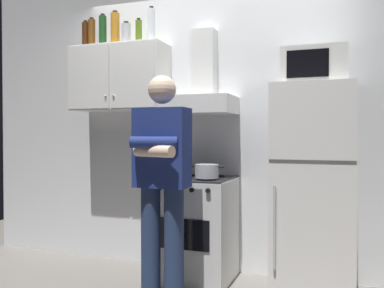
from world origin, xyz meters
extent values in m
cube|color=white|center=(0.00, 0.60, 1.35)|extent=(4.80, 0.10, 2.70)
cube|color=white|center=(-0.85, 0.38, 1.75)|extent=(0.90, 0.34, 0.60)
cube|color=white|center=(-1.07, 0.20, 1.75)|extent=(0.43, 0.01, 0.58)
cube|color=white|center=(-0.62, 0.20, 1.75)|extent=(0.43, 0.01, 0.58)
sphere|color=#B2B2B7|center=(-0.89, 0.19, 1.57)|extent=(0.02, 0.02, 0.02)
sphere|color=#B2B2B7|center=(-0.81, 0.19, 1.57)|extent=(0.02, 0.02, 0.02)
cube|color=silver|center=(-0.05, 0.25, 0.42)|extent=(0.60, 0.60, 0.85)
cube|color=black|center=(-0.05, 0.25, 0.86)|extent=(0.59, 0.59, 0.01)
cube|color=black|center=(-0.05, -0.05, 0.45)|extent=(0.42, 0.01, 0.24)
cylinder|color=black|center=(-0.18, 0.13, 0.87)|extent=(0.16, 0.16, 0.01)
cylinder|color=black|center=(0.08, 0.13, 0.87)|extent=(0.16, 0.16, 0.01)
cylinder|color=black|center=(-0.18, 0.37, 0.87)|extent=(0.16, 0.16, 0.01)
cylinder|color=black|center=(0.08, 0.37, 0.87)|extent=(0.16, 0.16, 0.01)
cylinder|color=black|center=(-0.25, -0.06, 0.80)|extent=(0.04, 0.02, 0.04)
cylinder|color=black|center=(-0.12, -0.06, 0.80)|extent=(0.04, 0.02, 0.04)
cylinder|color=black|center=(0.02, -0.06, 0.80)|extent=(0.04, 0.02, 0.04)
cylinder|color=black|center=(0.15, -0.06, 0.80)|extent=(0.04, 0.02, 0.04)
cube|color=white|center=(-0.05, 0.33, 1.47)|extent=(0.60, 0.44, 0.15)
cube|color=white|center=(-0.05, 0.47, 1.85)|extent=(0.20, 0.16, 0.60)
cube|color=white|center=(0.90, 0.25, 0.80)|extent=(0.60, 0.60, 1.60)
cube|color=#4C4C4C|center=(0.90, -0.05, 1.04)|extent=(0.59, 0.01, 0.01)
cylinder|color=silver|center=(0.65, -0.06, 0.56)|extent=(0.02, 0.02, 0.60)
cube|color=silver|center=(0.90, 0.27, 1.74)|extent=(0.48, 0.36, 0.28)
cube|color=black|center=(0.86, 0.09, 1.74)|extent=(0.30, 0.01, 0.20)
cylinder|color=navy|center=(-0.19, -0.35, 0.42)|extent=(0.14, 0.14, 0.85)
cylinder|color=navy|center=(-0.01, -0.35, 0.42)|extent=(0.14, 0.14, 0.85)
cube|color=navy|center=(-0.10, -0.35, 1.13)|extent=(0.38, 0.20, 0.56)
cylinder|color=navy|center=(-0.10, -0.49, 1.17)|extent=(0.33, 0.17, 0.08)
cylinder|color=beige|center=(-0.10, -0.49, 1.11)|extent=(0.33, 0.17, 0.08)
sphere|color=beige|center=(-0.10, -0.35, 1.54)|extent=(0.20, 0.20, 0.20)
cylinder|color=#B7BABF|center=(0.08, 0.13, 0.93)|extent=(0.19, 0.19, 0.11)
cylinder|color=black|center=(-0.04, 0.13, 0.97)|extent=(0.05, 0.01, 0.01)
cylinder|color=black|center=(0.20, 0.13, 0.97)|extent=(0.05, 0.01, 0.01)
cylinder|color=#B2B5BA|center=(-0.77, 0.35, 2.14)|extent=(0.08, 0.08, 0.19)
cylinder|color=black|center=(-0.77, 0.35, 2.25)|extent=(0.04, 0.04, 0.02)
cylinder|color=silver|center=(-0.52, 0.37, 2.20)|extent=(0.07, 0.07, 0.30)
cylinder|color=black|center=(-0.52, 0.37, 2.36)|extent=(0.04, 0.04, 0.02)
cylinder|color=#19471E|center=(-1.01, 0.34, 2.19)|extent=(0.07, 0.07, 0.28)
cylinder|color=black|center=(-1.01, 0.34, 2.34)|extent=(0.04, 0.04, 0.02)
cylinder|color=brown|center=(-1.13, 0.34, 2.18)|extent=(0.07, 0.07, 0.26)
cylinder|color=black|center=(-1.13, 0.34, 2.32)|extent=(0.04, 0.04, 0.02)
cylinder|color=#B7721E|center=(-0.88, 0.35, 2.20)|extent=(0.08, 0.08, 0.30)
cylinder|color=black|center=(-0.88, 0.35, 2.36)|extent=(0.04, 0.04, 0.02)
cylinder|color=#4C6B19|center=(-0.67, 0.41, 2.16)|extent=(0.06, 0.06, 0.23)
cylinder|color=black|center=(-0.67, 0.41, 2.29)|extent=(0.03, 0.03, 0.02)
cylinder|color=#47230F|center=(-1.21, 0.37, 2.17)|extent=(0.07, 0.07, 0.24)
cylinder|color=black|center=(-1.21, 0.37, 2.30)|extent=(0.04, 0.04, 0.02)
camera|label=1|loc=(1.09, -3.05, 1.22)|focal=38.93mm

